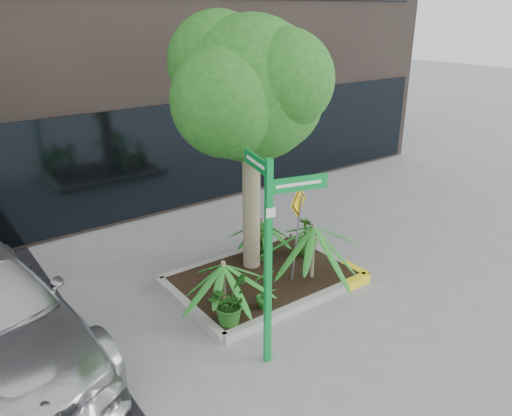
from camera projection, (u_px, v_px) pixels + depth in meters
ground at (265, 292)px, 9.01m from camera, size 80.00×80.00×0.00m
planter at (266, 278)px, 9.30m from camera, size 3.35×2.36×0.15m
tree at (250, 90)px, 8.46m from camera, size 3.19×2.83×4.78m
palm_front at (314, 226)px, 8.88m from camera, size 1.22×1.22×1.36m
palm_left at (223, 265)px, 7.97m from camera, size 0.98×0.98×1.08m
palm_back at (262, 221)px, 9.78m from camera, size 0.89×0.89×0.99m
shrub_a at (228, 302)px, 7.77m from camera, size 0.94×0.94×0.74m
shrub_b at (306, 236)px, 9.93m from camera, size 0.56×0.56×0.82m
shrub_c at (263, 288)px, 8.15m from camera, size 0.40×0.40×0.74m
shrub_d at (263, 242)px, 9.73m from camera, size 0.59×0.59×0.76m
street_sign_post at (271, 241)px, 6.65m from camera, size 0.88×1.04×3.05m
cattle_sign at (298, 219)px, 8.63m from camera, size 0.53×0.23×1.83m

